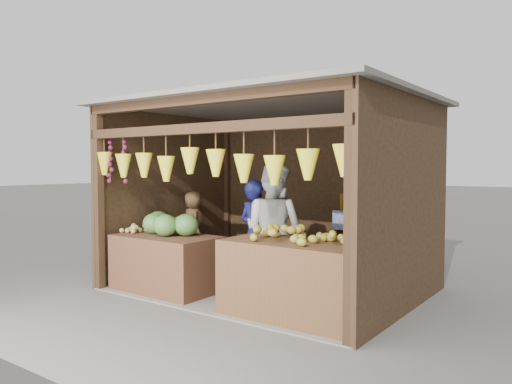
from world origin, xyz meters
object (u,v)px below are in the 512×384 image
(counter_left, at_px, (167,264))
(woman_standing, at_px, (273,231))
(vendor_seated, at_px, (193,224))
(counter_right, at_px, (296,280))
(man_standing, at_px, (256,235))

(counter_left, distance_m, woman_standing, 1.59)
(counter_left, bearing_deg, vendor_seated, 115.29)
(counter_right, xyz_separation_m, vendor_seated, (-2.64, 1.11, 0.37))
(counter_left, distance_m, counter_right, 2.12)
(counter_left, xyz_separation_m, counter_right, (2.12, -0.01, 0.05))
(woman_standing, bearing_deg, counter_left, 23.82)
(counter_left, bearing_deg, woman_standing, 25.02)
(woman_standing, xyz_separation_m, vendor_seated, (-1.89, 0.46, -0.07))
(counter_left, distance_m, vendor_seated, 1.29)
(man_standing, distance_m, vendor_seated, 1.54)
(counter_right, distance_m, woman_standing, 1.09)
(counter_left, relative_size, vendor_seated, 1.39)
(vendor_seated, bearing_deg, counter_left, 150.99)
(counter_left, height_order, woman_standing, woman_standing)
(counter_left, relative_size, man_standing, 0.94)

